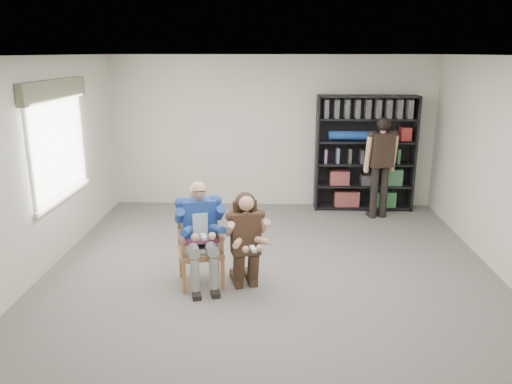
# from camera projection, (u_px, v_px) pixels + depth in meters

# --- Properties ---
(room_shell) EXTENTS (6.00, 7.00, 2.80)m
(room_shell) POSITION_uv_depth(u_px,v_px,m) (271.00, 177.00, 5.93)
(room_shell) COLOR silver
(room_shell) RESTS_ON ground
(floor) EXTENTS (6.00, 7.00, 0.01)m
(floor) POSITION_uv_depth(u_px,v_px,m) (270.00, 285.00, 6.31)
(floor) COLOR slate
(floor) RESTS_ON ground
(window_left) EXTENTS (0.16, 2.00, 1.75)m
(window_left) POSITION_uv_depth(u_px,v_px,m) (60.00, 142.00, 6.93)
(window_left) COLOR white
(window_left) RESTS_ON room_shell
(armchair) EXTENTS (0.73, 0.71, 1.03)m
(armchair) POSITION_uv_depth(u_px,v_px,m) (200.00, 245.00, 6.22)
(armchair) COLOR #996441
(armchair) RESTS_ON floor
(seated_man) EXTENTS (0.77, 0.92, 1.33)m
(seated_man) POSITION_uv_depth(u_px,v_px,m) (200.00, 234.00, 6.18)
(seated_man) COLOR navy
(seated_man) RESTS_ON floor
(kneeling_woman) EXTENTS (0.71, 0.93, 1.22)m
(kneeling_woman) POSITION_uv_depth(u_px,v_px,m) (246.00, 242.00, 6.06)
(kneeling_woman) COLOR #3D2A1F
(kneeling_woman) RESTS_ON floor
(bookshelf) EXTENTS (1.80, 0.38, 2.10)m
(bookshelf) POSITION_uv_depth(u_px,v_px,m) (365.00, 153.00, 9.12)
(bookshelf) COLOR black
(bookshelf) RESTS_ON floor
(standing_man) EXTENTS (0.61, 0.44, 1.78)m
(standing_man) POSITION_uv_depth(u_px,v_px,m) (380.00, 169.00, 8.65)
(standing_man) COLOR black
(standing_man) RESTS_ON floor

